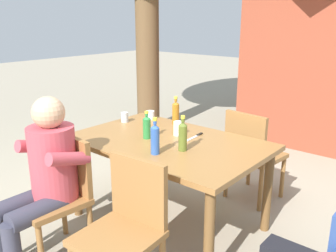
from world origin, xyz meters
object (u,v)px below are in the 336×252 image
object	(u,v)px
dining_table	(168,151)
chair_near_left	(60,190)
chair_near_right	(126,223)
person_in_white_shirt	(44,173)
cup_white	(178,128)
brick_kiosk	(336,38)
chair_far_right	(251,152)
bottle_olive	(183,136)
bottle_green	(147,127)
table_knife	(196,136)
cup_glass	(150,115)
bottle_blue	(155,138)
cup_steel	(125,117)
bottle_amber	(176,112)

from	to	relation	value
dining_table	chair_near_left	xyz separation A→B (m)	(-0.34, -0.80, -0.16)
chair_near_right	person_in_white_shirt	bearing A→B (deg)	-170.95
person_in_white_shirt	cup_white	xyz separation A→B (m)	(0.32, 1.06, 0.14)
person_in_white_shirt	brick_kiosk	xyz separation A→B (m)	(0.59, 4.17, 0.75)
chair_far_right	cup_white	world-z (taller)	chair_far_right
dining_table	bottle_olive	size ratio (longest dim) A/B	5.78
bottle_green	table_knife	size ratio (longest dim) A/B	0.95
chair_near_right	brick_kiosk	world-z (taller)	brick_kiosk
chair_far_right	cup_glass	xyz separation A→B (m)	(-0.87, -0.42, 0.28)
bottle_blue	table_knife	bearing A→B (deg)	90.44
cup_steel	brick_kiosk	world-z (taller)	brick_kiosk
bottle_blue	table_knife	xyz separation A→B (m)	(-0.00, 0.50, -0.11)
bottle_blue	brick_kiosk	size ratio (longest dim) A/B	0.10
chair_near_left	cup_glass	size ratio (longest dim) A/B	10.66
chair_far_right	brick_kiosk	size ratio (longest dim) A/B	0.32
dining_table	cup_glass	distance (m)	0.67
chair_near_right	cup_glass	distance (m)	1.49
dining_table	bottle_blue	size ratio (longest dim) A/B	5.68
chair_far_right	cup_steel	size ratio (longest dim) A/B	9.40
chair_near_left	bottle_amber	size ratio (longest dim) A/B	3.36
cup_glass	table_knife	distance (m)	0.67
chair_near_left	bottle_amber	world-z (taller)	bottle_amber
cup_glass	bottle_olive	bearing A→B (deg)	-31.99
dining_table	cup_white	distance (m)	0.22
chair_near_right	brick_kiosk	bearing A→B (deg)	91.30
bottle_amber	brick_kiosk	distance (m)	2.96
bottle_amber	bottle_olive	size ratio (longest dim) A/B	0.97
cup_steel	cup_glass	xyz separation A→B (m)	(0.12, 0.23, -0.01)
chair_far_right	table_knife	size ratio (longest dim) A/B	3.61
bottle_olive	chair_near_right	bearing A→B (deg)	-80.89
cup_white	table_knife	distance (m)	0.16
chair_near_right	cup_white	bearing A→B (deg)	110.94
dining_table	person_in_white_shirt	bearing A→B (deg)	-110.89
bottle_green	bottle_olive	size ratio (longest dim) A/B	0.86
cup_steel	brick_kiosk	distance (m)	3.31
dining_table	brick_kiosk	distance (m)	3.36
table_knife	dining_table	bearing A→B (deg)	-118.59
brick_kiosk	chair_near_right	bearing A→B (deg)	-88.70
chair_near_left	bottle_green	size ratio (longest dim) A/B	3.81
chair_near_right	cup_steel	world-z (taller)	chair_near_right
dining_table	brick_kiosk	size ratio (longest dim) A/B	0.57
chair_far_right	bottle_green	bearing A→B (deg)	-120.05
person_in_white_shirt	bottle_green	world-z (taller)	person_in_white_shirt
dining_table	chair_near_left	distance (m)	0.88
bottle_olive	chair_near_left	bearing A→B (deg)	-129.33
bottle_amber	bottle_olive	xyz separation A→B (m)	(0.48, -0.51, 0.00)
chair_far_right	cup_white	size ratio (longest dim) A/B	7.38
chair_far_right	cup_glass	world-z (taller)	chair_far_right
bottle_amber	table_knife	xyz separation A→B (m)	(0.36, -0.19, -0.11)
table_knife	chair_near_left	bearing A→B (deg)	-114.24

